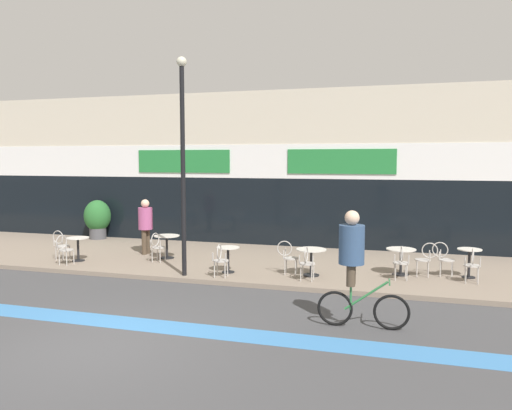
{
  "coord_description": "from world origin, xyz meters",
  "views": [
    {
      "loc": [
        4.97,
        -7.13,
        3.19
      ],
      "look_at": [
        0.87,
        6.75,
        1.86
      ],
      "focal_mm": 35.0,
      "sensor_mm": 36.0,
      "label": 1
    }
  ],
  "objects_px": {
    "cafe_chair_0_near": "(64,248)",
    "cafe_chair_5_near": "(472,263)",
    "cafe_chair_4_side": "(426,257)",
    "bistro_table_4": "(401,256)",
    "bistro_table_1": "(167,242)",
    "bistro_table_5": "(469,258)",
    "bistro_table_2": "(228,255)",
    "cafe_chair_5_side": "(444,257)",
    "bistro_table_3": "(311,256)",
    "pedestrian_near_end": "(146,222)",
    "bistro_table_0": "(78,244)",
    "planter_pot": "(97,218)",
    "cyclist_0": "(354,258)",
    "cafe_chair_0_side": "(61,243)",
    "cafe_chair_1_near": "(157,245)",
    "lamp_post": "(183,152)",
    "cafe_chair_2_near": "(220,258)",
    "cafe_chair_3_near": "(307,261)",
    "cafe_chair_3_side": "(288,255)",
    "cafe_chair_4_near": "(401,260)"
  },
  "relations": [
    {
      "from": "bistro_table_5",
      "to": "cafe_chair_0_side",
      "type": "relative_size",
      "value": 0.84
    },
    {
      "from": "bistro_table_1",
      "to": "planter_pot",
      "type": "xyz_separation_m",
      "value": [
        -4.32,
        2.73,
        0.29
      ]
    },
    {
      "from": "cafe_chair_1_near",
      "to": "bistro_table_4",
      "type": "bearing_deg",
      "value": -81.63
    },
    {
      "from": "bistro_table_3",
      "to": "bistro_table_4",
      "type": "relative_size",
      "value": 1.03
    },
    {
      "from": "cafe_chair_1_near",
      "to": "cafe_chair_3_near",
      "type": "xyz_separation_m",
      "value": [
        4.73,
        -1.03,
        0.0
      ]
    },
    {
      "from": "bistro_table_5",
      "to": "lamp_post",
      "type": "distance_m",
      "value": 7.93
    },
    {
      "from": "bistro_table_5",
      "to": "cafe_chair_3_side",
      "type": "bearing_deg",
      "value": -168.53
    },
    {
      "from": "cafe_chair_0_near",
      "to": "cafe_chair_2_near",
      "type": "relative_size",
      "value": 1.0
    },
    {
      "from": "cafe_chair_1_near",
      "to": "cafe_chair_5_side",
      "type": "height_order",
      "value": "same"
    },
    {
      "from": "bistro_table_0",
      "to": "cafe_chair_3_near",
      "type": "distance_m",
      "value": 7.13
    },
    {
      "from": "cafe_chair_0_near",
      "to": "planter_pot",
      "type": "distance_m",
      "value": 4.9
    },
    {
      "from": "bistro_table_1",
      "to": "cafe_chair_4_side",
      "type": "xyz_separation_m",
      "value": [
        7.62,
        -0.27,
        -0.0
      ]
    },
    {
      "from": "cafe_chair_1_near",
      "to": "cafe_chair_3_side",
      "type": "distance_m",
      "value": 4.12
    },
    {
      "from": "cafe_chair_5_side",
      "to": "cafe_chair_3_side",
      "type": "bearing_deg",
      "value": -158.23
    },
    {
      "from": "bistro_table_4",
      "to": "cafe_chair_5_near",
      "type": "distance_m",
      "value": 1.76
    },
    {
      "from": "pedestrian_near_end",
      "to": "cafe_chair_0_near",
      "type": "bearing_deg",
      "value": -113.71
    },
    {
      "from": "cafe_chair_1_near",
      "to": "pedestrian_near_end",
      "type": "xyz_separation_m",
      "value": [
        -0.96,
        1.06,
        0.54
      ]
    },
    {
      "from": "cafe_chair_0_near",
      "to": "cafe_chair_4_side",
      "type": "xyz_separation_m",
      "value": [
        10.02,
        1.5,
        0.0
      ]
    },
    {
      "from": "cyclist_0",
      "to": "bistro_table_3",
      "type": "bearing_deg",
      "value": 109.99
    },
    {
      "from": "bistro_table_0",
      "to": "planter_pot",
      "type": "bearing_deg",
      "value": 116.5
    },
    {
      "from": "cafe_chair_2_near",
      "to": "cyclist_0",
      "type": "height_order",
      "value": "cyclist_0"
    },
    {
      "from": "bistro_table_3",
      "to": "cafe_chair_4_near",
      "type": "relative_size",
      "value": 0.88
    },
    {
      "from": "cafe_chair_0_near",
      "to": "cyclist_0",
      "type": "relative_size",
      "value": 0.4
    },
    {
      "from": "cafe_chair_1_near",
      "to": "lamp_post",
      "type": "height_order",
      "value": "lamp_post"
    },
    {
      "from": "cafe_chair_0_near",
      "to": "cafe_chair_2_near",
      "type": "bearing_deg",
      "value": -84.05
    },
    {
      "from": "cafe_chair_0_side",
      "to": "cyclist_0",
      "type": "height_order",
      "value": "cyclist_0"
    },
    {
      "from": "cafe_chair_0_side",
      "to": "cyclist_0",
      "type": "relative_size",
      "value": 0.4
    },
    {
      "from": "bistro_table_5",
      "to": "cafe_chair_5_side",
      "type": "bearing_deg",
      "value": 178.99
    },
    {
      "from": "bistro_table_3",
      "to": "pedestrian_near_end",
      "type": "relative_size",
      "value": 0.45
    },
    {
      "from": "lamp_post",
      "to": "cyclist_0",
      "type": "xyz_separation_m",
      "value": [
        4.66,
        -2.53,
        -2.03
      ]
    },
    {
      "from": "cafe_chair_0_side",
      "to": "cafe_chair_4_near",
      "type": "relative_size",
      "value": 1.0
    },
    {
      "from": "bistro_table_5",
      "to": "cafe_chair_3_near",
      "type": "relative_size",
      "value": 0.84
    },
    {
      "from": "cafe_chair_3_side",
      "to": "cafe_chair_5_side",
      "type": "distance_m",
      "value": 4.09
    },
    {
      "from": "bistro_table_2",
      "to": "cafe_chair_3_near",
      "type": "distance_m",
      "value": 2.26
    },
    {
      "from": "bistro_table_5",
      "to": "cafe_chair_5_side",
      "type": "height_order",
      "value": "cafe_chair_5_side"
    },
    {
      "from": "bistro_table_0",
      "to": "cafe_chair_3_side",
      "type": "height_order",
      "value": "cafe_chair_3_side"
    },
    {
      "from": "bistro_table_4",
      "to": "cafe_chair_0_near",
      "type": "distance_m",
      "value": 9.51
    },
    {
      "from": "bistro_table_2",
      "to": "bistro_table_4",
      "type": "distance_m",
      "value": 4.63
    },
    {
      "from": "cafe_chair_4_side",
      "to": "bistro_table_4",
      "type": "bearing_deg",
      "value": 0.73
    },
    {
      "from": "cyclist_0",
      "to": "bistro_table_2",
      "type": "bearing_deg",
      "value": 136.56
    },
    {
      "from": "cafe_chair_0_near",
      "to": "cafe_chair_4_side",
      "type": "bearing_deg",
      "value": -73.57
    },
    {
      "from": "cafe_chair_0_near",
      "to": "cafe_chair_5_near",
      "type": "bearing_deg",
      "value": -76.74
    },
    {
      "from": "planter_pot",
      "to": "cafe_chair_4_side",
      "type": "bearing_deg",
      "value": -14.08
    },
    {
      "from": "cafe_chair_1_near",
      "to": "cafe_chair_3_near",
      "type": "height_order",
      "value": "same"
    },
    {
      "from": "bistro_table_1",
      "to": "bistro_table_5",
      "type": "xyz_separation_m",
      "value": [
        8.7,
        -0.1,
        0.01
      ]
    },
    {
      "from": "cafe_chair_2_near",
      "to": "cyclist_0",
      "type": "xyz_separation_m",
      "value": [
        3.65,
        -2.55,
        0.7
      ]
    },
    {
      "from": "bistro_table_2",
      "to": "cafe_chair_5_side",
      "type": "height_order",
      "value": "cafe_chair_5_side"
    },
    {
      "from": "cafe_chair_5_side",
      "to": "planter_pot",
      "type": "relative_size",
      "value": 0.6
    },
    {
      "from": "cyclist_0",
      "to": "planter_pot",
      "type": "bearing_deg",
      "value": 142.96
    },
    {
      "from": "cafe_chair_3_near",
      "to": "bistro_table_2",
      "type": "bearing_deg",
      "value": 80.75
    }
  ]
}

